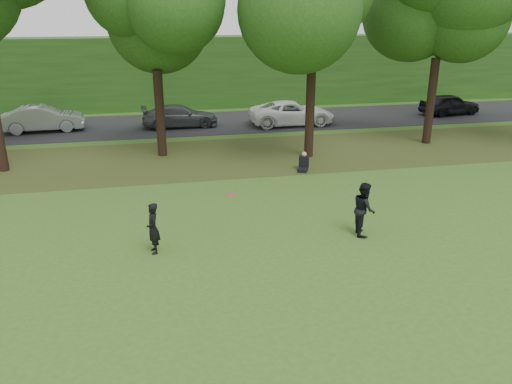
# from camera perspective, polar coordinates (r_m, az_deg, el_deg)

# --- Properties ---
(ground) EXTENTS (120.00, 120.00, 0.00)m
(ground) POSITION_cam_1_polar(r_m,az_deg,el_deg) (12.72, 5.32, -11.97)
(ground) COLOR #355C1C
(ground) RESTS_ON ground
(leaf_litter) EXTENTS (60.00, 7.00, 0.01)m
(leaf_litter) POSITION_cam_1_polar(r_m,az_deg,el_deg) (24.46, -3.50, 4.05)
(leaf_litter) COLOR #4D421B
(leaf_litter) RESTS_ON ground
(street) EXTENTS (70.00, 7.00, 0.02)m
(street) POSITION_cam_1_polar(r_m,az_deg,el_deg) (32.16, -5.61, 7.89)
(street) COLOR black
(street) RESTS_ON ground
(far_hedge) EXTENTS (70.00, 3.00, 5.00)m
(far_hedge) POSITION_cam_1_polar(r_m,az_deg,el_deg) (37.66, -6.80, 13.46)
(far_hedge) COLOR #204814
(far_hedge) RESTS_ON ground
(player_left) EXTENTS (0.44, 0.60, 1.54)m
(player_left) POSITION_cam_1_polar(r_m,az_deg,el_deg) (14.83, -11.69, -4.09)
(player_left) COLOR black
(player_left) RESTS_ON ground
(player_right) EXTENTS (0.81, 0.95, 1.72)m
(player_right) POSITION_cam_1_polar(r_m,az_deg,el_deg) (16.05, 12.24, -1.88)
(player_right) COLOR black
(player_right) RESTS_ON ground
(parked_cars) EXTENTS (36.61, 3.70, 1.52)m
(parked_cars) POSITION_cam_1_polar(r_m,az_deg,el_deg) (31.07, -7.13, 8.78)
(parked_cars) COLOR black
(parked_cars) RESTS_ON street
(frisbee) EXTENTS (0.37, 0.36, 0.12)m
(frisbee) POSITION_cam_1_polar(r_m,az_deg,el_deg) (14.87, -2.91, -0.29)
(frisbee) COLOR #FF156D
(frisbee) RESTS_ON ground
(seated_person) EXTENTS (0.68, 0.83, 0.83)m
(seated_person) POSITION_cam_1_polar(r_m,az_deg,el_deg) (22.34, 5.46, 3.26)
(seated_person) COLOR black
(seated_person) RESTS_ON ground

